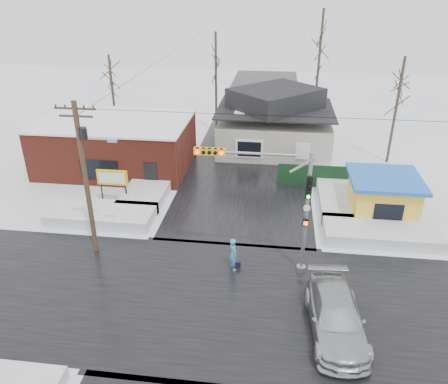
# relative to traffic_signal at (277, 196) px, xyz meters

# --- Properties ---
(ground) EXTENTS (120.00, 120.00, 0.00)m
(ground) POSITION_rel_traffic_signal_xyz_m (-2.43, -2.97, -4.54)
(ground) COLOR white
(ground) RESTS_ON ground
(road_ns) EXTENTS (10.00, 120.00, 0.02)m
(road_ns) POSITION_rel_traffic_signal_xyz_m (-2.43, -2.97, -4.53)
(road_ns) COLOR black
(road_ns) RESTS_ON ground
(road_ew) EXTENTS (120.00, 10.00, 0.02)m
(road_ew) POSITION_rel_traffic_signal_xyz_m (-2.43, -2.97, -4.53)
(road_ew) COLOR black
(road_ew) RESTS_ON ground
(snowbank_nw) EXTENTS (7.00, 3.00, 0.80)m
(snowbank_nw) POSITION_rel_traffic_signal_xyz_m (-11.43, 4.03, -4.14)
(snowbank_nw) COLOR white
(snowbank_nw) RESTS_ON ground
(snowbank_ne) EXTENTS (7.00, 3.00, 0.80)m
(snowbank_ne) POSITION_rel_traffic_signal_xyz_m (6.57, 4.03, -4.14)
(snowbank_ne) COLOR white
(snowbank_ne) RESTS_ON ground
(snowbank_nside_w) EXTENTS (3.00, 8.00, 0.80)m
(snowbank_nside_w) POSITION_rel_traffic_signal_xyz_m (-9.43, 9.03, -4.14)
(snowbank_nside_w) COLOR white
(snowbank_nside_w) RESTS_ON ground
(snowbank_nside_e) EXTENTS (3.00, 8.00, 0.80)m
(snowbank_nside_e) POSITION_rel_traffic_signal_xyz_m (4.57, 9.03, -4.14)
(snowbank_nside_e) COLOR white
(snowbank_nside_e) RESTS_ON ground
(traffic_signal) EXTENTS (6.05, 0.68, 7.00)m
(traffic_signal) POSITION_rel_traffic_signal_xyz_m (0.00, 0.00, 0.00)
(traffic_signal) COLOR gray
(traffic_signal) RESTS_ON ground
(utility_pole) EXTENTS (3.15, 0.44, 9.00)m
(utility_pole) POSITION_rel_traffic_signal_xyz_m (-10.36, 0.53, 0.57)
(utility_pole) COLOR #382619
(utility_pole) RESTS_ON ground
(brick_building) EXTENTS (12.20, 8.20, 4.12)m
(brick_building) POSITION_rel_traffic_signal_xyz_m (-13.43, 13.03, -2.46)
(brick_building) COLOR maroon
(brick_building) RESTS_ON ground
(marquee_sign) EXTENTS (2.20, 0.21, 2.55)m
(marquee_sign) POSITION_rel_traffic_signal_xyz_m (-11.43, 6.53, -2.62)
(marquee_sign) COLOR black
(marquee_sign) RESTS_ON ground
(house) EXTENTS (10.40, 8.40, 5.76)m
(house) POSITION_rel_traffic_signal_xyz_m (-0.43, 19.03, -1.92)
(house) COLOR beige
(house) RESTS_ON ground
(kiosk) EXTENTS (4.60, 4.60, 2.88)m
(kiosk) POSITION_rel_traffic_signal_xyz_m (7.07, 7.03, -3.08)
(kiosk) COLOR yellow
(kiosk) RESTS_ON ground
(fence) EXTENTS (8.00, 0.12, 1.80)m
(fence) POSITION_rel_traffic_signal_xyz_m (4.07, 11.03, -3.64)
(fence) COLOR black
(fence) RESTS_ON ground
(tree_far_left) EXTENTS (3.00, 3.00, 10.00)m
(tree_far_left) POSITION_rel_traffic_signal_xyz_m (-6.43, 23.03, 3.41)
(tree_far_left) COLOR #332821
(tree_far_left) RESTS_ON ground
(tree_far_mid) EXTENTS (3.00, 3.00, 12.00)m
(tree_far_mid) POSITION_rel_traffic_signal_xyz_m (3.57, 25.03, 5.00)
(tree_far_mid) COLOR #332821
(tree_far_mid) RESTS_ON ground
(tree_far_right) EXTENTS (3.00, 3.00, 9.00)m
(tree_far_right) POSITION_rel_traffic_signal_xyz_m (9.57, 17.03, 2.62)
(tree_far_right) COLOR #332821
(tree_far_right) RESTS_ON ground
(tree_far_west) EXTENTS (3.00, 3.00, 8.00)m
(tree_far_west) POSITION_rel_traffic_signal_xyz_m (-16.43, 21.03, 1.82)
(tree_far_west) COLOR #332821
(tree_far_west) RESTS_ON ground
(pedestrian) EXTENTS (0.71, 0.83, 1.94)m
(pedestrian) POSITION_rel_traffic_signal_xyz_m (-2.16, -0.28, -3.57)
(pedestrian) COLOR #4485BE
(pedestrian) RESTS_ON ground
(car) EXTENTS (2.76, 5.92, 1.67)m
(car) POSITION_rel_traffic_signal_xyz_m (2.94, -4.41, -3.70)
(car) COLOR #ACAFB3
(car) RESTS_ON ground
(shopping_bag) EXTENTS (0.30, 0.17, 0.35)m
(shopping_bag) POSITION_rel_traffic_signal_xyz_m (-1.91, -0.15, -4.36)
(shopping_bag) COLOR black
(shopping_bag) RESTS_ON ground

